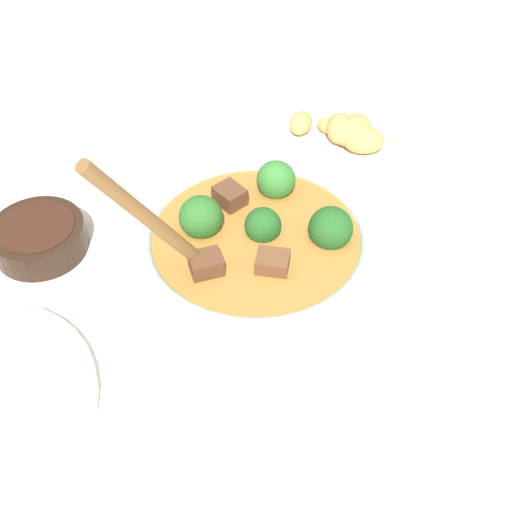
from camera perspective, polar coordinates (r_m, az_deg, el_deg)
name	(u,v)px	position (r m, az deg, el deg)	size (l,w,h in m)	color
ground_plane	(256,295)	(0.66, 0.00, -3.49)	(4.00, 4.00, 0.00)	silver
stew_bowl	(256,259)	(0.62, -0.01, -0.26)	(0.26, 0.23, 0.24)	#B2C6BC
condiment_bowl	(39,236)	(0.73, -18.76, 1.66)	(0.10, 0.10, 0.03)	black
food_plate	(341,138)	(0.85, 7.57, 10.32)	(0.21, 0.21, 0.05)	white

